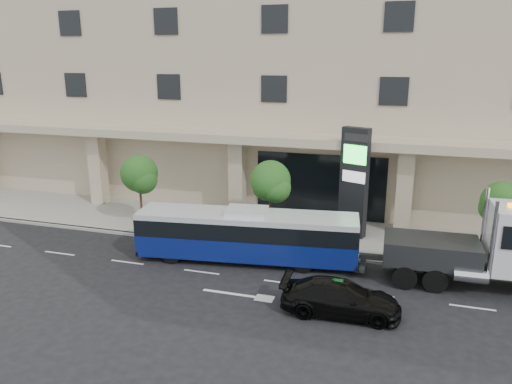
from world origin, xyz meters
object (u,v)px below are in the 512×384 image
signage_pylon (354,182)px  city_bus (247,234)px  tow_truck (492,251)px  black_sedan (341,298)px

signage_pylon → city_bus: bearing=-113.8°
tow_truck → signage_pylon: size_ratio=1.55×
tow_truck → signage_pylon: signage_pylon is taller
black_sedan → signage_pylon: signage_pylon is taller
black_sedan → signage_pylon: 9.14m
black_sedan → tow_truck: bearing=-57.6°
city_bus → tow_truck: tow_truck is taller
city_bus → black_sedan: (5.20, -3.98, -0.72)m
city_bus → signage_pylon: size_ratio=1.81×
black_sedan → signage_pylon: bearing=0.9°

